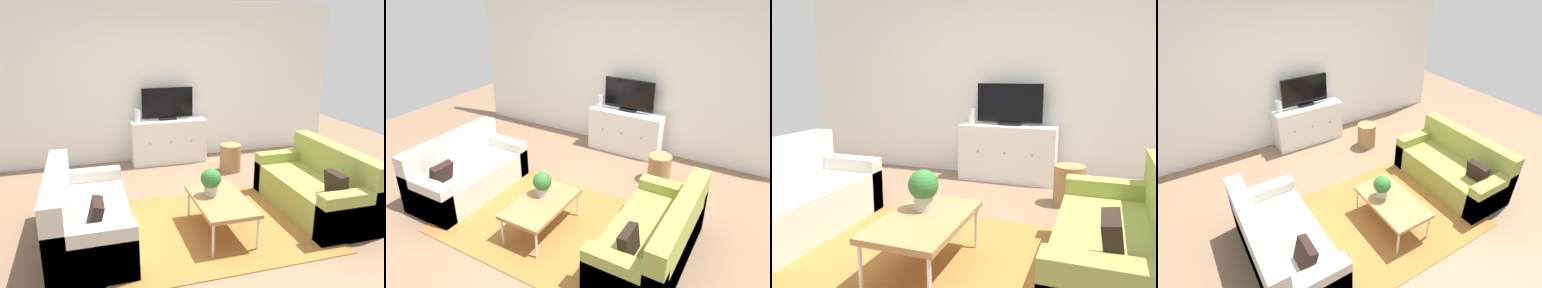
# 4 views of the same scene
# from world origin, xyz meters

# --- Properties ---
(ground_plane) EXTENTS (10.00, 10.00, 0.00)m
(ground_plane) POSITION_xyz_m (0.00, 0.00, 0.00)
(ground_plane) COLOR #84664C
(wall_back) EXTENTS (6.40, 0.12, 2.70)m
(wall_back) POSITION_xyz_m (0.00, 2.55, 1.35)
(wall_back) COLOR white
(wall_back) RESTS_ON ground_plane
(area_rug) EXTENTS (2.50, 1.90, 0.01)m
(area_rug) POSITION_xyz_m (0.00, -0.15, 0.01)
(area_rug) COLOR #9E662D
(area_rug) RESTS_ON ground_plane
(couch_left_side) EXTENTS (0.81, 1.66, 0.82)m
(couch_left_side) POSITION_xyz_m (-1.43, -0.10, 0.28)
(couch_left_side) COLOR beige
(couch_left_side) RESTS_ON ground_plane
(couch_right_side) EXTENTS (0.81, 1.66, 0.82)m
(couch_right_side) POSITION_xyz_m (1.43, -0.10, 0.28)
(couch_right_side) COLOR olive
(couch_right_side) RESTS_ON ground_plane
(coffee_table) EXTENTS (0.57, 0.97, 0.41)m
(coffee_table) POSITION_xyz_m (0.05, -0.30, 0.38)
(coffee_table) COLOR #A37547
(coffee_table) RESTS_ON ground_plane
(potted_plant) EXTENTS (0.23, 0.23, 0.31)m
(potted_plant) POSITION_xyz_m (-0.02, -0.16, 0.58)
(potted_plant) COLOR #B7B2A8
(potted_plant) RESTS_ON coffee_table
(tv_console) EXTENTS (1.28, 0.47, 0.75)m
(tv_console) POSITION_xyz_m (0.04, 2.27, 0.37)
(tv_console) COLOR white
(tv_console) RESTS_ON ground_plane
(flat_screen_tv) EXTENTS (0.87, 0.16, 0.55)m
(flat_screen_tv) POSITION_xyz_m (0.04, 2.29, 1.02)
(flat_screen_tv) COLOR black
(flat_screen_tv) RESTS_ON tv_console
(glass_vase) EXTENTS (0.11, 0.11, 0.20)m
(glass_vase) POSITION_xyz_m (-0.48, 2.27, 0.85)
(glass_vase) COLOR silver
(glass_vase) RESTS_ON tv_console
(wicker_basket) EXTENTS (0.34, 0.34, 0.44)m
(wicker_basket) POSITION_xyz_m (0.91, 1.53, 0.22)
(wicker_basket) COLOR #9E7547
(wicker_basket) RESTS_ON ground_plane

